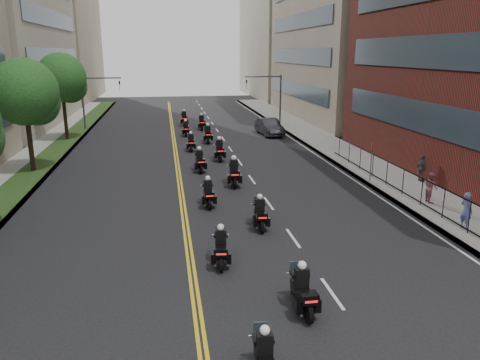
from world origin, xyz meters
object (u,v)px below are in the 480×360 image
object	(u,v)px
motorcycle_10	(186,129)
pedestrian_c	(422,168)
motorcycle_8	(191,143)
parked_sedan	(269,127)
motorcycle_1	(302,292)
motorcycle_11	(202,123)
motorcycle_9	(208,135)
motorcycle_6	(200,162)
motorcycle_7	(219,151)
motorcycle_3	(260,215)
motorcycle_2	(221,249)
motorcycle_4	(208,194)
pedestrian_b	(431,187)
pedestrian_a	(466,210)
motorcycle_12	(184,119)
motorcycle_5	(234,174)

from	to	relation	value
motorcycle_10	pedestrian_c	bearing A→B (deg)	-56.18
motorcycle_8	parked_sedan	bearing A→B (deg)	40.05
parked_sedan	motorcycle_1	bearing A→B (deg)	-105.62
motorcycle_11	motorcycle_10	bearing A→B (deg)	-117.18
parked_sedan	motorcycle_11	bearing A→B (deg)	140.79
motorcycle_9	motorcycle_6	bearing A→B (deg)	-95.92
motorcycle_7	motorcycle_9	size ratio (longest dim) A/B	1.01
motorcycle_3	motorcycle_9	bearing A→B (deg)	95.00
motorcycle_2	motorcycle_4	bearing A→B (deg)	94.52
pedestrian_c	pedestrian_b	bearing A→B (deg)	158.17
motorcycle_8	pedestrian_a	world-z (taller)	pedestrian_a
motorcycle_4	motorcycle_9	world-z (taller)	motorcycle_9
motorcycle_4	motorcycle_12	bearing A→B (deg)	89.89
motorcycle_5	motorcycle_3	bearing A→B (deg)	-84.46
motorcycle_7	pedestrian_a	xyz separation A→B (m)	(9.40, -16.39, 0.30)
motorcycle_1	pedestrian_b	xyz separation A→B (m)	(9.92, 9.34, 0.32)
motorcycle_2	motorcycle_1	bearing A→B (deg)	-54.71
pedestrian_c	motorcycle_11	bearing A→B (deg)	28.85
motorcycle_6	parked_sedan	bearing A→B (deg)	56.79
motorcycle_10	motorcycle_4	bearing A→B (deg)	-90.77
motorcycle_12	pedestrian_b	bearing A→B (deg)	-69.50
motorcycle_4	pedestrian_a	bearing A→B (deg)	-26.47
motorcycle_1	pedestrian_b	distance (m)	13.63
motorcycle_8	motorcycle_7	bearing A→B (deg)	-62.11
motorcycle_4	motorcycle_10	xyz separation A→B (m)	(-0.13, 21.87, 0.01)
motorcycle_8	motorcycle_11	world-z (taller)	motorcycle_11
motorcycle_3	motorcycle_10	distance (m)	25.61
motorcycle_1	pedestrian_c	xyz separation A→B (m)	(11.64, 13.26, 0.34)
motorcycle_11	motorcycle_12	bearing A→B (deg)	117.35
motorcycle_4	pedestrian_a	xyz separation A→B (m)	(11.29, -5.60, 0.37)
motorcycle_10	parked_sedan	distance (m)	8.25
motorcycle_11	motorcycle_5	bearing A→B (deg)	-89.64
motorcycle_4	parked_sedan	distance (m)	22.65
motorcycle_3	motorcycle_8	bearing A→B (deg)	100.56
parked_sedan	pedestrian_a	distance (m)	26.95
motorcycle_9	pedestrian_b	distance (m)	22.18
motorcycle_9	parked_sedan	size ratio (longest dim) A/B	0.50
parked_sedan	pedestrian_a	world-z (taller)	pedestrian_a
motorcycle_1	pedestrian_a	bearing A→B (deg)	30.23
motorcycle_1	motorcycle_5	bearing A→B (deg)	90.05
motorcycle_8	motorcycle_10	world-z (taller)	motorcycle_10
motorcycle_4	pedestrian_c	bearing A→B (deg)	9.23
motorcycle_1	motorcycle_3	bearing A→B (deg)	88.99
pedestrian_b	motorcycle_7	bearing A→B (deg)	45.64
motorcycle_3	parked_sedan	xyz separation A→B (m)	(6.00, 24.80, 0.17)
motorcycle_1	motorcycle_5	size ratio (longest dim) A/B	0.88
motorcycle_12	parked_sedan	bearing A→B (deg)	-44.12
motorcycle_2	pedestrian_c	world-z (taller)	pedestrian_c
motorcycle_2	pedestrian_c	xyz separation A→B (m)	(13.78, 9.44, 0.36)
motorcycle_8	motorcycle_9	xyz separation A→B (m)	(1.73, 3.28, 0.07)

